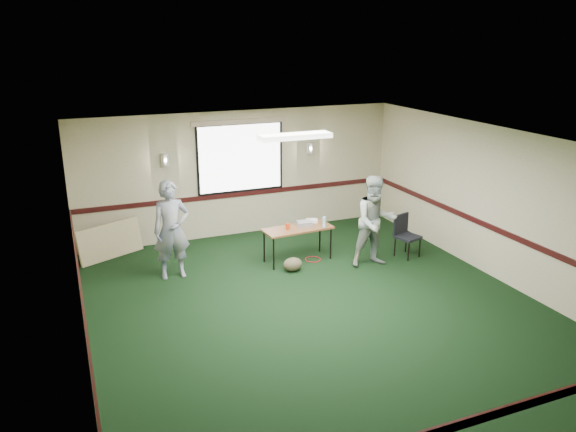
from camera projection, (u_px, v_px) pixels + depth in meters
name	position (u px, v px, depth m)	size (l,w,h in m)	color
ground	(319.00, 311.00, 8.95)	(8.00, 8.00, 0.00)	black
room_shell	(271.00, 184.00, 10.33)	(8.00, 8.02, 8.00)	tan
folding_table	(298.00, 230.00, 10.76)	(1.37, 0.63, 0.67)	#5C2C1A
projector	(304.00, 224.00, 10.85)	(0.27, 0.23, 0.09)	gray
game_console	(312.00, 221.00, 11.07)	(0.22, 0.17, 0.05)	silver
red_cup	(288.00, 226.00, 10.66)	(0.07, 0.07, 0.11)	red
water_bottle	(324.00, 222.00, 10.77)	(0.06, 0.06, 0.20)	#90CFEC
duffel_bag	(293.00, 264.00, 10.42)	(0.36, 0.27, 0.26)	#474028
cable_coil	(313.00, 259.00, 10.97)	(0.31, 0.31, 0.02)	red
folded_table	(110.00, 241.00, 10.99)	(1.34, 0.06, 0.69)	tan
conference_chair	(405.00, 232.00, 11.06)	(0.51, 0.52, 0.83)	black
person_left	(171.00, 230.00, 9.95)	(0.65, 0.43, 1.79)	#384C7C
person_right	(375.00, 221.00, 10.47)	(0.85, 0.66, 1.75)	#6C8FA9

